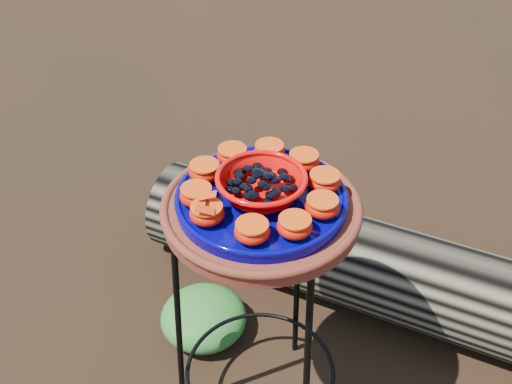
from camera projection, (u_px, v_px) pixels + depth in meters
The scene contains 19 objects.
plant_stand at pixel (260, 322), 1.62m from camera, with size 0.44×0.44×0.70m, color black, non-canonical shape.
terracotta_saucer at pixel (261, 211), 1.39m from camera, with size 0.43×0.43×0.03m, color #5B2217.
cobalt_plate at pixel (261, 200), 1.37m from camera, with size 0.37×0.37×0.02m, color #01003F.
red_bowl at pixel (261, 186), 1.35m from camera, with size 0.18×0.18×0.05m, color red, non-canonical shape.
glass_gems at pixel (261, 172), 1.33m from camera, with size 0.14×0.14×0.02m, color black, non-canonical shape.
orange_half_0 at pixel (207, 214), 1.29m from camera, with size 0.07×0.07×0.04m, color #B61003.
orange_half_1 at pixel (252, 231), 1.25m from camera, with size 0.07×0.07×0.04m, color #B61003.
orange_half_2 at pixel (295, 226), 1.26m from camera, with size 0.07×0.07×0.04m, color #B61003.
orange_half_3 at pixel (322, 207), 1.31m from camera, with size 0.07×0.07×0.04m, color #B61003.
orange_half_4 at pixel (324, 182), 1.37m from camera, with size 0.07×0.07×0.04m, color #B61003.
orange_half_5 at pixel (304, 161), 1.43m from camera, with size 0.07×0.07×0.04m, color #B61003.
orange_half_6 at pixel (269, 152), 1.46m from camera, with size 0.07×0.07×0.04m, color #B61003.
orange_half_7 at pixel (232, 155), 1.45m from camera, with size 0.07×0.07×0.04m, color #B61003.
orange_half_8 at pixel (205, 171), 1.40m from camera, with size 0.07×0.07×0.04m, color #B61003.
orange_half_9 at pixel (196, 195), 1.33m from camera, with size 0.07×0.07×0.04m, color #B61003.
butterfly at pixel (206, 203), 1.27m from camera, with size 0.08×0.05×0.01m, color red, non-canonical shape.
driftwood_log at pixel (382, 270), 2.05m from camera, with size 1.59×0.42×0.30m, color black, non-canonical shape.
foliage_left at pixel (204, 316), 2.00m from camera, with size 0.27×0.27×0.14m, color #1B5D1D.
foliage_back at pixel (327, 255), 2.20m from camera, with size 0.30×0.30×0.15m, color #1B5D1D.
Camera 1 is at (0.52, -0.93, 1.61)m, focal length 45.00 mm.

